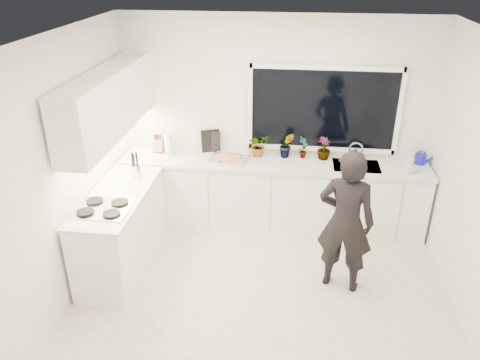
# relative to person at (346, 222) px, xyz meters

# --- Properties ---
(floor) EXTENTS (4.00, 3.50, 0.02)m
(floor) POSITION_rel_person_xyz_m (-0.83, -0.24, -0.82)
(floor) COLOR beige
(floor) RESTS_ON ground
(wall_back) EXTENTS (4.00, 0.02, 2.70)m
(wall_back) POSITION_rel_person_xyz_m (-0.83, 1.52, 0.54)
(wall_back) COLOR white
(wall_back) RESTS_ON ground
(wall_left) EXTENTS (0.02, 3.50, 2.70)m
(wall_left) POSITION_rel_person_xyz_m (-2.84, -0.24, 0.54)
(wall_left) COLOR white
(wall_left) RESTS_ON ground
(ceiling) EXTENTS (4.00, 3.50, 0.02)m
(ceiling) POSITION_rel_person_xyz_m (-0.83, -0.24, 1.90)
(ceiling) COLOR white
(ceiling) RESTS_ON wall_back
(window) EXTENTS (1.80, 0.02, 1.00)m
(window) POSITION_rel_person_xyz_m (-0.23, 1.49, 0.74)
(window) COLOR black
(window) RESTS_ON wall_back
(base_cabinets_back) EXTENTS (3.92, 0.58, 0.88)m
(base_cabinets_back) POSITION_rel_person_xyz_m (-0.83, 1.21, -0.37)
(base_cabinets_back) COLOR white
(base_cabinets_back) RESTS_ON floor
(base_cabinets_left) EXTENTS (0.58, 1.60, 0.88)m
(base_cabinets_left) POSITION_rel_person_xyz_m (-2.50, 0.11, -0.37)
(base_cabinets_left) COLOR white
(base_cabinets_left) RESTS_ON floor
(countertop_back) EXTENTS (3.94, 0.62, 0.04)m
(countertop_back) POSITION_rel_person_xyz_m (-0.83, 1.20, 0.09)
(countertop_back) COLOR silver
(countertop_back) RESTS_ON base_cabinets_back
(countertop_left) EXTENTS (0.62, 1.60, 0.04)m
(countertop_left) POSITION_rel_person_xyz_m (-2.50, 0.11, 0.09)
(countertop_left) COLOR silver
(countertop_left) RESTS_ON base_cabinets_left
(upper_cabinets) EXTENTS (0.34, 2.10, 0.70)m
(upper_cabinets) POSITION_rel_person_xyz_m (-2.62, 0.46, 1.04)
(upper_cabinets) COLOR white
(upper_cabinets) RESTS_ON wall_left
(sink) EXTENTS (0.58, 0.42, 0.14)m
(sink) POSITION_rel_person_xyz_m (0.22, 1.21, 0.06)
(sink) COLOR silver
(sink) RESTS_ON countertop_back
(faucet) EXTENTS (0.03, 0.03, 0.22)m
(faucet) POSITION_rel_person_xyz_m (0.22, 1.41, 0.22)
(faucet) COLOR silver
(faucet) RESTS_ON countertop_back
(stovetop) EXTENTS (0.56, 0.48, 0.03)m
(stovetop) POSITION_rel_person_xyz_m (-2.52, -0.24, 0.13)
(stovetop) COLOR black
(stovetop) RESTS_ON countertop_left
(person) EXTENTS (0.66, 0.51, 1.62)m
(person) POSITION_rel_person_xyz_m (0.00, 0.00, 0.00)
(person) COLOR black
(person) RESTS_ON floor
(pizza_tray) EXTENTS (0.54, 0.44, 0.03)m
(pizza_tray) POSITION_rel_person_xyz_m (-1.39, 1.18, 0.13)
(pizza_tray) COLOR silver
(pizza_tray) RESTS_ON countertop_back
(pizza) EXTENTS (0.49, 0.39, 0.01)m
(pizza) POSITION_rel_person_xyz_m (-1.39, 1.18, 0.14)
(pizza) COLOR #A81E16
(pizza) RESTS_ON pizza_tray
(watering_can) EXTENTS (0.15, 0.15, 0.13)m
(watering_can) POSITION_rel_person_xyz_m (1.02, 1.37, 0.18)
(watering_can) COLOR #111AA8
(watering_can) RESTS_ON countertop_back
(paper_towel_roll) EXTENTS (0.11, 0.11, 0.26)m
(paper_towel_roll) POSITION_rel_person_xyz_m (-2.23, 1.31, 0.24)
(paper_towel_roll) COLOR white
(paper_towel_roll) RESTS_ON countertop_back
(knife_block) EXTENTS (0.15, 0.12, 0.22)m
(knife_block) POSITION_rel_person_xyz_m (-2.37, 1.35, 0.22)
(knife_block) COLOR brown
(knife_block) RESTS_ON countertop_back
(utensil_crock) EXTENTS (0.15, 0.15, 0.16)m
(utensil_crock) POSITION_rel_person_xyz_m (-2.43, 0.56, 0.19)
(utensil_crock) COLOR #B4B4B9
(utensil_crock) RESTS_ON countertop_left
(picture_frame_large) EXTENTS (0.22, 0.07, 0.28)m
(picture_frame_large) POSITION_rel_person_xyz_m (-1.66, 1.45, 0.25)
(picture_frame_large) COLOR black
(picture_frame_large) RESTS_ON countertop_back
(picture_frame_small) EXTENTS (0.24, 0.11, 0.30)m
(picture_frame_small) POSITION_rel_person_xyz_m (-1.69, 1.45, 0.26)
(picture_frame_small) COLOR black
(picture_frame_small) RESTS_ON countertop_back
(herb_plants) EXTENTS (1.14, 0.35, 0.34)m
(herb_plants) POSITION_rel_person_xyz_m (-0.72, 1.37, 0.26)
(herb_plants) COLOR #26662D
(herb_plants) RESTS_ON countertop_back
(soap_bottles) EXTENTS (0.15, 0.15, 0.29)m
(soap_bottles) POSITION_rel_person_xyz_m (0.81, 1.06, 0.24)
(soap_bottles) COLOR #D8BF66
(soap_bottles) RESTS_ON countertop_back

